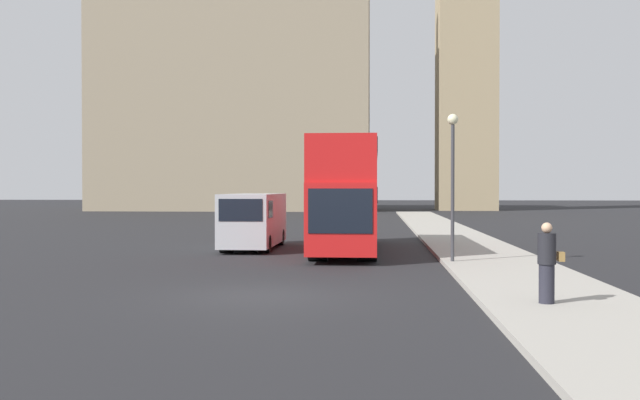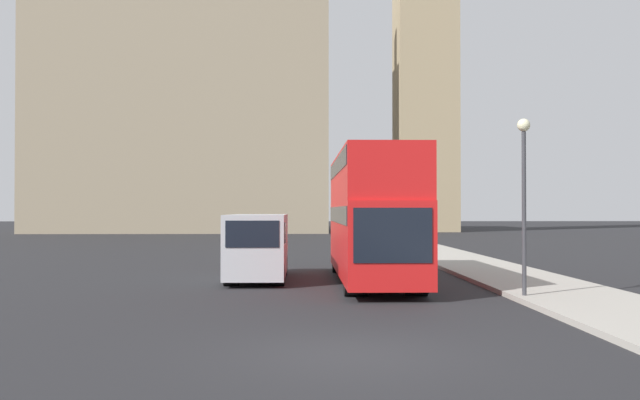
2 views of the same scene
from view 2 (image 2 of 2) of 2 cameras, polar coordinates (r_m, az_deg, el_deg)
ground_plane at (r=12.79m, az=2.51°, el=-12.16°), size 300.00×300.00×0.00m
building_block_distant at (r=84.73m, az=-10.81°, el=6.84°), size 33.04×14.73×33.52m
red_double_decker_bus at (r=24.87m, az=4.19°, el=-0.90°), size 2.47×11.27×4.43m
white_van at (r=25.76m, az=-4.99°, el=-3.58°), size 2.04×6.12×2.36m
street_lamp at (r=20.61m, az=16.00°, el=1.81°), size 0.36×0.36×4.92m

